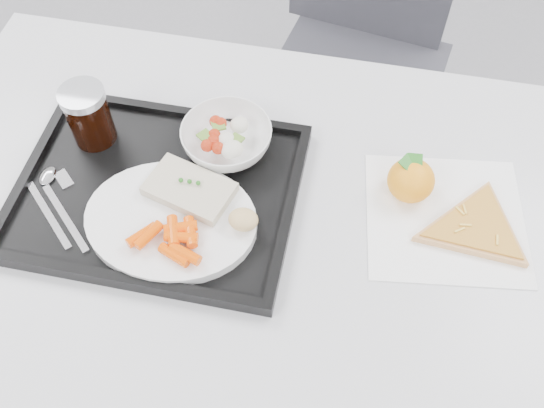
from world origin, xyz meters
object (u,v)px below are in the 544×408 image
cola_glass (88,115)px  pizza_slice (476,228)px  tray (158,192)px  tangerine (411,180)px  table (257,242)px  dinner_plate (171,221)px  chair (361,35)px  salad_bowl (227,139)px

cola_glass → pizza_slice: 0.65m
tray → tangerine: size_ratio=4.62×
pizza_slice → table: bearing=-171.8°
table → cola_glass: bearing=161.1°
tangerine → pizza_slice: size_ratio=0.36×
tray → dinner_plate: dinner_plate is taller
tangerine → table: bearing=-156.2°
chair → dinner_plate: bearing=-106.9°
dinner_plate → pizza_slice: size_ratio=0.99×
table → dinner_plate: (-0.13, -0.04, 0.09)m
salad_bowl → tray: bearing=-129.9°
table → tray: (-0.17, 0.02, 0.08)m
cola_glass → pizza_slice: bearing=-4.9°
table → tray: tray is taller
tray → tangerine: tangerine is taller
table → pizza_slice: (0.34, 0.05, 0.08)m
tangerine → pizza_slice: (0.11, -0.05, -0.02)m
dinner_plate → salad_bowl: salad_bowl is taller
salad_bowl → table: bearing=-58.7°
table → pizza_slice: 0.35m
tray → cola_glass: size_ratio=4.17×
dinner_plate → pizza_slice: 0.48m
chair → pizza_slice: 0.75m
chair → salad_bowl: (-0.19, -0.60, 0.25)m
table → chair: bearing=81.5°
table → tangerine: 0.27m
chair → tangerine: (0.12, -0.63, 0.25)m
chair → dinner_plate: 0.84m
tray → chair: bearing=68.8°
chair → pizza_slice: chair is taller
dinner_plate → cola_glass: cola_glass is taller
chair → cola_glass: 0.80m
dinner_plate → salad_bowl: 0.17m
table → tangerine: size_ratio=12.32×
tray → cola_glass: 0.17m
tangerine → dinner_plate: bearing=-158.2°
table → tangerine: tangerine is taller
tray → dinner_plate: size_ratio=1.67×
tray → salad_bowl: salad_bowl is taller
chair → tangerine: 0.69m
cola_glass → chair: bearing=56.5°
salad_bowl → pizza_slice: (0.42, -0.08, -0.03)m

